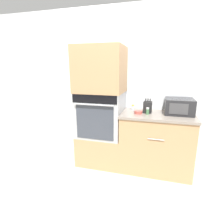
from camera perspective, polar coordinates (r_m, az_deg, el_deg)
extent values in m
plane|color=beige|center=(2.79, 2.03, -19.48)|extent=(12.00, 12.00, 0.00)
cube|color=silver|center=(2.96, 5.08, 8.33)|extent=(8.00, 0.05, 2.50)
cube|color=#A87F56|center=(3.01, -3.39, -11.58)|extent=(0.72, 0.60, 0.48)
cube|color=#9EA0A5|center=(2.81, -3.56, -0.63)|extent=(0.69, 0.59, 0.70)
cube|color=black|center=(2.47, -5.90, 4.21)|extent=(0.67, 0.01, 0.12)
cube|color=#3FBFF2|center=(2.47, -5.93, 4.19)|extent=(0.09, 0.00, 0.03)
cube|color=#333842|center=(2.55, -5.70, -3.36)|extent=(0.57, 0.01, 0.52)
cylinder|color=#9EA0A5|center=(2.46, -6.11, 2.37)|extent=(0.59, 0.02, 0.02)
cube|color=#A87F56|center=(2.71, -3.79, 13.64)|extent=(0.72, 0.60, 0.68)
cube|color=#A87F56|center=(2.80, 14.10, -9.83)|extent=(1.04, 0.60, 0.86)
cube|color=slate|center=(2.65, 14.67, -0.96)|extent=(1.06, 0.63, 0.03)
cylinder|color=#B7B7BC|center=(2.44, 14.16, -8.68)|extent=(0.22, 0.01, 0.01)
cube|color=#232326|center=(2.73, 21.06, 1.77)|extent=(0.40, 0.37, 0.22)
cube|color=#3D3D3F|center=(2.54, 20.92, 0.93)|extent=(0.25, 0.01, 0.15)
cube|color=black|center=(2.67, 11.55, 1.57)|extent=(0.13, 0.13, 0.17)
cylinder|color=black|center=(2.66, 10.98, 3.87)|extent=(0.02, 0.02, 0.04)
cylinder|color=black|center=(2.65, 11.66, 3.83)|extent=(0.02, 0.02, 0.04)
cylinder|color=black|center=(2.65, 12.34, 3.78)|extent=(0.02, 0.02, 0.04)
cylinder|color=#B24C42|center=(2.60, 8.59, -0.04)|extent=(0.12, 0.12, 0.04)
cylinder|color=silver|center=(2.82, 6.83, 1.34)|extent=(0.05, 0.05, 0.07)
cylinder|color=gold|center=(2.81, 6.85, 2.21)|extent=(0.04, 0.04, 0.02)
cylinder|color=#427047|center=(2.58, 11.51, 0.11)|extent=(0.05, 0.05, 0.08)
cylinder|color=#B7B7BC|center=(2.57, 11.56, 1.21)|extent=(0.04, 0.04, 0.02)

